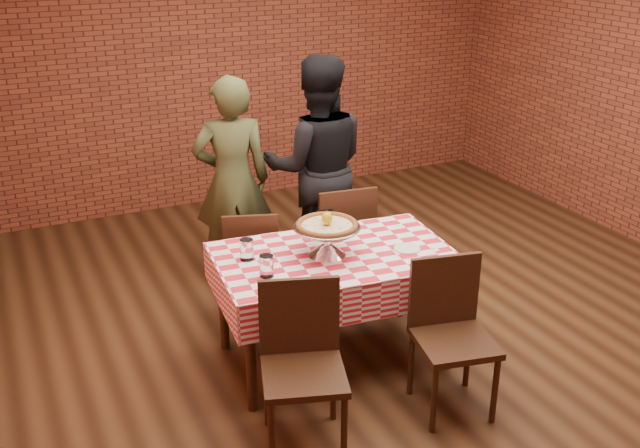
# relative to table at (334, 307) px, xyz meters

# --- Properties ---
(ground) EXTENTS (6.00, 6.00, 0.00)m
(ground) POSITION_rel_table_xyz_m (0.55, 0.15, -0.38)
(ground) COLOR black
(ground) RESTS_ON ground
(back_wall) EXTENTS (5.50, 0.00, 5.50)m
(back_wall) POSITION_rel_table_xyz_m (0.55, 3.15, 1.08)
(back_wall) COLOR brown
(back_wall) RESTS_ON ground
(table) EXTENTS (1.54, 1.01, 0.75)m
(table) POSITION_rel_table_xyz_m (0.00, 0.00, 0.00)
(table) COLOR #3A2010
(table) RESTS_ON ground
(tablecloth) EXTENTS (1.57, 1.05, 0.25)m
(tablecloth) POSITION_rel_table_xyz_m (-0.00, 0.00, 0.26)
(tablecloth) COLOR red
(tablecloth) RESTS_ON table
(pizza_stand) EXTENTS (0.46, 0.46, 0.19)m
(pizza_stand) POSITION_rel_table_xyz_m (-0.05, 0.01, 0.48)
(pizza_stand) COLOR silver
(pizza_stand) RESTS_ON tablecloth
(pizza) EXTENTS (0.41, 0.41, 0.03)m
(pizza) POSITION_rel_table_xyz_m (-0.05, 0.01, 0.58)
(pizza) COLOR beige
(pizza) RESTS_ON pizza_stand
(lemon) EXTENTS (0.07, 0.07, 0.09)m
(lemon) POSITION_rel_table_xyz_m (-0.05, 0.01, 0.63)
(lemon) COLOR gold
(lemon) RESTS_ON pizza
(water_glass_left) EXTENTS (0.09, 0.09, 0.13)m
(water_glass_left) POSITION_rel_table_xyz_m (-0.50, -0.11, 0.45)
(water_glass_left) COLOR white
(water_glass_left) RESTS_ON tablecloth
(water_glass_right) EXTENTS (0.09, 0.09, 0.13)m
(water_glass_right) POSITION_rel_table_xyz_m (-0.52, 0.16, 0.45)
(water_glass_right) COLOR white
(water_glass_right) RESTS_ON tablecloth
(side_plate) EXTENTS (0.18, 0.18, 0.01)m
(side_plate) POSITION_rel_table_xyz_m (0.44, -0.14, 0.39)
(side_plate) COLOR white
(side_plate) RESTS_ON tablecloth
(sweetener_packet_a) EXTENTS (0.05, 0.04, 0.00)m
(sweetener_packet_a) POSITION_rel_table_xyz_m (0.59, -0.24, 0.39)
(sweetener_packet_a) COLOR white
(sweetener_packet_a) RESTS_ON tablecloth
(sweetener_packet_b) EXTENTS (0.05, 0.04, 0.00)m
(sweetener_packet_b) POSITION_rel_table_xyz_m (0.62, -0.20, 0.39)
(sweetener_packet_b) COLOR white
(sweetener_packet_b) RESTS_ON tablecloth
(condiment_caddy) EXTENTS (0.12, 0.11, 0.15)m
(condiment_caddy) POSITION_rel_table_xyz_m (0.09, 0.31, 0.46)
(condiment_caddy) COLOR silver
(condiment_caddy) RESTS_ON tablecloth
(chair_near_left) EXTENTS (0.56, 0.56, 0.92)m
(chair_near_left) POSITION_rel_table_xyz_m (-0.53, -0.70, 0.09)
(chair_near_left) COLOR #3A2010
(chair_near_left) RESTS_ON ground
(chair_near_right) EXTENTS (0.51, 0.51, 0.91)m
(chair_near_right) POSITION_rel_table_xyz_m (0.39, -0.78, 0.08)
(chair_near_right) COLOR #3A2010
(chair_near_right) RESTS_ON ground
(chair_far_left) EXTENTS (0.48, 0.48, 0.86)m
(chair_far_left) POSITION_rel_table_xyz_m (-0.28, 0.75, 0.05)
(chair_far_left) COLOR #3A2010
(chair_far_left) RESTS_ON ground
(chair_far_right) EXTENTS (0.49, 0.49, 0.92)m
(chair_far_right) POSITION_rel_table_xyz_m (0.43, 0.79, 0.08)
(chair_far_right) COLOR #3A2010
(chair_far_right) RESTS_ON ground
(diner_olive) EXTENTS (0.67, 0.51, 1.64)m
(diner_olive) POSITION_rel_table_xyz_m (-0.19, 1.39, 0.45)
(diner_olive) COLOR #434A28
(diner_olive) RESTS_ON ground
(diner_black) EXTENTS (1.03, 0.91, 1.76)m
(diner_black) POSITION_rel_table_xyz_m (0.47, 1.25, 0.51)
(diner_black) COLOR black
(diner_black) RESTS_ON ground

